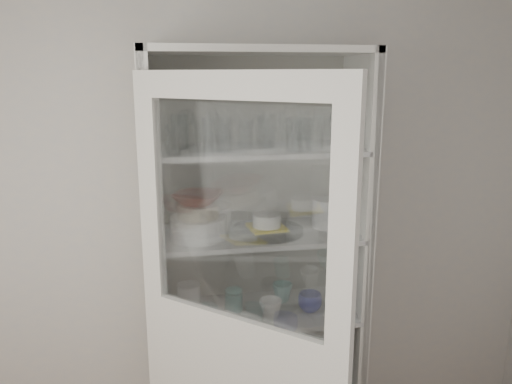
# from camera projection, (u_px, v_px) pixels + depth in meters

# --- Properties ---
(wall_back) EXTENTS (3.60, 0.02, 2.60)m
(wall_back) POSITION_uv_depth(u_px,v_px,m) (210.00, 213.00, 2.53)
(wall_back) COLOR silver
(wall_back) RESTS_ON ground
(pantry_cabinet) EXTENTS (1.00, 0.45, 2.10)m
(pantry_cabinet) POSITION_uv_depth(u_px,v_px,m) (254.00, 289.00, 2.49)
(pantry_cabinet) COLOR silver
(pantry_cabinet) RESTS_ON floor
(cupboard_door) EXTENTS (0.70, 0.62, 2.00)m
(cupboard_door) POSITION_uv_depth(u_px,v_px,m) (238.00, 371.00, 1.92)
(cupboard_door) COLOR silver
(cupboard_door) RESTS_ON floor
(tumbler_0) EXTENTS (0.07, 0.07, 0.12)m
(tumbler_0) POSITION_uv_depth(u_px,v_px,m) (173.00, 140.00, 2.05)
(tumbler_0) COLOR silver
(tumbler_0) RESTS_ON shelf_glass
(tumbler_1) EXTENTS (0.08, 0.08, 0.15)m
(tumbler_1) POSITION_uv_depth(u_px,v_px,m) (224.00, 135.00, 2.12)
(tumbler_1) COLOR silver
(tumbler_1) RESTS_ON shelf_glass
(tumbler_2) EXTENTS (0.10, 0.10, 0.15)m
(tumbler_2) POSITION_uv_depth(u_px,v_px,m) (212.00, 135.00, 2.06)
(tumbler_2) COLOR silver
(tumbler_2) RESTS_ON shelf_glass
(tumbler_3) EXTENTS (0.09, 0.09, 0.14)m
(tumbler_3) POSITION_uv_depth(u_px,v_px,m) (294.00, 135.00, 2.13)
(tumbler_3) COLOR silver
(tumbler_3) RESTS_ON shelf_glass
(tumbler_4) EXTENTS (0.07, 0.07, 0.14)m
(tumbler_4) POSITION_uv_depth(u_px,v_px,m) (299.00, 134.00, 2.14)
(tumbler_4) COLOR silver
(tumbler_4) RESTS_ON shelf_glass
(tumbler_5) EXTENTS (0.08, 0.08, 0.13)m
(tumbler_5) POSITION_uv_depth(u_px,v_px,m) (305.00, 137.00, 2.13)
(tumbler_5) COLOR silver
(tumbler_5) RESTS_ON shelf_glass
(tumbler_6) EXTENTS (0.09, 0.09, 0.15)m
(tumbler_6) POSITION_uv_depth(u_px,v_px,m) (351.00, 132.00, 2.21)
(tumbler_6) COLOR silver
(tumbler_6) RESTS_ON shelf_glass
(tumbler_7) EXTENTS (0.10, 0.10, 0.16)m
(tumbler_7) POSITION_uv_depth(u_px,v_px,m) (180.00, 131.00, 2.20)
(tumbler_7) COLOR silver
(tumbler_7) RESTS_ON shelf_glass
(tumbler_8) EXTENTS (0.10, 0.10, 0.15)m
(tumbler_8) POSITION_uv_depth(u_px,v_px,m) (179.00, 132.00, 2.20)
(tumbler_8) COLOR silver
(tumbler_8) RESTS_ON shelf_glass
(tumbler_9) EXTENTS (0.07, 0.07, 0.12)m
(tumbler_9) POSITION_uv_depth(u_px,v_px,m) (246.00, 134.00, 2.25)
(tumbler_9) COLOR silver
(tumbler_9) RESTS_ON shelf_glass
(tumbler_10) EXTENTS (0.08, 0.08, 0.15)m
(tumbler_10) POSITION_uv_depth(u_px,v_px,m) (265.00, 131.00, 2.25)
(tumbler_10) COLOR silver
(tumbler_10) RESTS_ON shelf_glass
(tumbler_11) EXTENTS (0.09, 0.09, 0.14)m
(tumbler_11) POSITION_uv_depth(u_px,v_px,m) (267.00, 132.00, 2.23)
(tumbler_11) COLOR silver
(tumbler_11) RESTS_ON shelf_glass
(goblet_0) EXTENTS (0.08, 0.08, 0.19)m
(goblet_0) POSITION_uv_depth(u_px,v_px,m) (187.00, 126.00, 2.30)
(goblet_0) COLOR silver
(goblet_0) RESTS_ON shelf_glass
(goblet_1) EXTENTS (0.08, 0.08, 0.18)m
(goblet_1) POSITION_uv_depth(u_px,v_px,m) (212.00, 126.00, 2.32)
(goblet_1) COLOR silver
(goblet_1) RESTS_ON shelf_glass
(goblet_2) EXTENTS (0.07, 0.07, 0.16)m
(goblet_2) POSITION_uv_depth(u_px,v_px,m) (283.00, 127.00, 2.36)
(goblet_2) COLOR silver
(goblet_2) RESTS_ON shelf_glass
(goblet_3) EXTENTS (0.07, 0.07, 0.16)m
(goblet_3) POSITION_uv_depth(u_px,v_px,m) (336.00, 126.00, 2.41)
(goblet_3) COLOR silver
(goblet_3) RESTS_ON shelf_glass
(plate_stack_front) EXTENTS (0.26, 0.26, 0.10)m
(plate_stack_front) POSITION_uv_depth(u_px,v_px,m) (199.00, 227.00, 2.26)
(plate_stack_front) COLOR white
(plate_stack_front) RESTS_ON shelf_plates
(plate_stack_back) EXTENTS (0.23, 0.23, 0.11)m
(plate_stack_back) POSITION_uv_depth(u_px,v_px,m) (209.00, 217.00, 2.39)
(plate_stack_back) COLOR white
(plate_stack_back) RESTS_ON shelf_plates
(cream_bowl) EXTENTS (0.23, 0.23, 0.06)m
(cream_bowl) POSITION_uv_depth(u_px,v_px,m) (198.00, 210.00, 2.24)
(cream_bowl) COLOR beige
(cream_bowl) RESTS_ON plate_stack_front
(terracotta_bowl) EXTENTS (0.28, 0.28, 0.05)m
(terracotta_bowl) POSITION_uv_depth(u_px,v_px,m) (198.00, 198.00, 2.22)
(terracotta_bowl) COLOR maroon
(terracotta_bowl) RESTS_ON cream_bowl
(glass_platter) EXTENTS (0.38, 0.38, 0.02)m
(glass_platter) POSITION_uv_depth(u_px,v_px,m) (267.00, 230.00, 2.34)
(glass_platter) COLOR silver
(glass_platter) RESTS_ON shelf_plates
(yellow_trivet) EXTENTS (0.18, 0.18, 0.01)m
(yellow_trivet) POSITION_uv_depth(u_px,v_px,m) (267.00, 227.00, 2.33)
(yellow_trivet) COLOR gold
(yellow_trivet) RESTS_ON glass_platter
(white_ramekin) EXTENTS (0.17, 0.17, 0.06)m
(white_ramekin) POSITION_uv_depth(u_px,v_px,m) (267.00, 220.00, 2.32)
(white_ramekin) COLOR white
(white_ramekin) RESTS_ON yellow_trivet
(grey_bowl_stack) EXTENTS (0.15, 0.15, 0.14)m
(grey_bowl_stack) POSITION_uv_depth(u_px,v_px,m) (328.00, 213.00, 2.41)
(grey_bowl_stack) COLOR silver
(grey_bowl_stack) RESTS_ON shelf_plates
(mug_blue) EXTENTS (0.12, 0.12, 0.09)m
(mug_blue) POSITION_uv_depth(u_px,v_px,m) (310.00, 302.00, 2.42)
(mug_blue) COLOR navy
(mug_blue) RESTS_ON shelf_mugs
(mug_teal) EXTENTS (0.10, 0.10, 0.09)m
(mug_teal) POSITION_uv_depth(u_px,v_px,m) (282.00, 292.00, 2.52)
(mug_teal) COLOR teal
(mug_teal) RESTS_ON shelf_mugs
(mug_white) EXTENTS (0.14, 0.14, 0.10)m
(mug_white) POSITION_uv_depth(u_px,v_px,m) (270.00, 309.00, 2.34)
(mug_white) COLOR white
(mug_white) RESTS_ON shelf_mugs
(teal_jar) EXTENTS (0.08, 0.08, 0.10)m
(teal_jar) POSITION_uv_depth(u_px,v_px,m) (234.00, 300.00, 2.43)
(teal_jar) COLOR teal
(teal_jar) RESTS_ON shelf_mugs
(measuring_cups) EXTENTS (0.10, 0.10, 0.04)m
(measuring_cups) POSITION_uv_depth(u_px,v_px,m) (223.00, 317.00, 2.33)
(measuring_cups) COLOR #B8B8BF
(measuring_cups) RESTS_ON shelf_mugs
(white_canister) EXTENTS (0.12, 0.12, 0.13)m
(white_canister) POSITION_uv_depth(u_px,v_px,m) (189.00, 297.00, 2.43)
(white_canister) COLOR white
(white_canister) RESTS_ON shelf_mugs
(cream_dish) EXTENTS (0.31, 0.31, 0.08)m
(cream_dish) POSITION_uv_depth(u_px,v_px,m) (254.00, 379.00, 2.49)
(cream_dish) COLOR beige
(cream_dish) RESTS_ON shelf_bot
(tin_box) EXTENTS (0.22, 0.17, 0.06)m
(tin_box) POSITION_uv_depth(u_px,v_px,m) (286.00, 377.00, 2.53)
(tin_box) COLOR #979797
(tin_box) RESTS_ON shelf_bot
(tumbler_12) EXTENTS (0.06, 0.06, 0.13)m
(tumbler_12) POSITION_uv_depth(u_px,v_px,m) (225.00, 137.00, 2.11)
(tumbler_12) COLOR silver
(tumbler_12) RESTS_ON shelf_glass
(tumbler_13) EXTENTS (0.07, 0.07, 0.15)m
(tumbler_13) POSITION_uv_depth(u_px,v_px,m) (316.00, 132.00, 2.20)
(tumbler_13) COLOR silver
(tumbler_13) RESTS_ON shelf_glass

